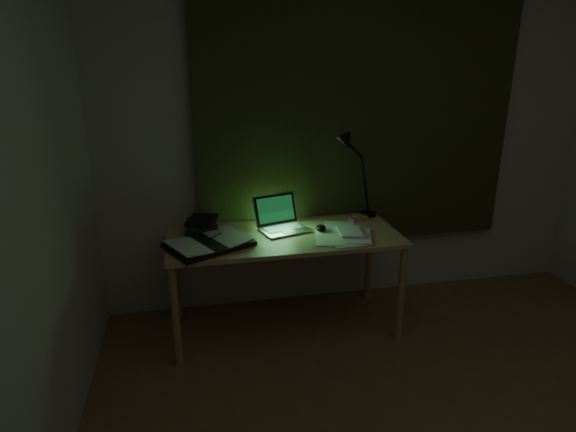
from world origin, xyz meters
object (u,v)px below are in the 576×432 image
laptop (285,215)px  open_textbook (209,243)px  book_stack (202,224)px  desk_lamp (370,174)px  loose_papers (342,232)px  desk (284,282)px

laptop → open_textbook: laptop is taller
book_stack → desk_lamp: (1.15, 0.07, 0.25)m
book_stack → loose_papers: size_ratio=0.66×
book_stack → loose_papers: book_stack is taller
open_textbook → book_stack: book_stack is taller
desk → loose_papers: 0.50m
desk → desk_lamp: size_ratio=2.41×
loose_papers → desk_lamp: bearing=46.1°
desk → open_textbook: size_ratio=3.12×
desk → book_stack: size_ratio=6.52×
open_textbook → desk_lamp: 1.20m
book_stack → loose_papers: bearing=-14.9°
book_stack → loose_papers: 0.89m
open_textbook → loose_papers: 0.83m
desk → laptop: bearing=75.6°
laptop → open_textbook: 0.52m
loose_papers → desk_lamp: (0.29, 0.30, 0.29)m
loose_papers → desk: bearing=172.9°
open_textbook → desk: bearing=-15.0°
book_stack → desk_lamp: size_ratio=0.37×
desk → loose_papers: (0.36, -0.05, 0.34)m
laptop → book_stack: 0.53m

